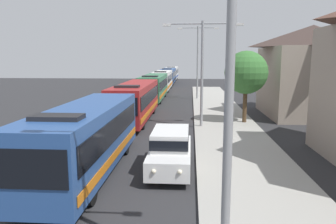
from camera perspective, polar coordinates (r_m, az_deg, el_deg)
bus_lead at (r=15.06m, az=-13.91°, el=-4.13°), size 2.58×10.66×3.21m
bus_second_in_line at (r=27.38m, az=-5.69°, el=2.10°), size 2.58×11.82×3.21m
bus_middle at (r=40.64m, az=-2.50°, el=4.51°), size 2.58×12.12×3.21m
bus_fourth_in_line at (r=53.26m, az=-0.95°, el=5.67°), size 2.58×12.43×3.21m
bus_rear at (r=66.44m, az=0.04°, el=6.41°), size 2.58×12.31×3.21m
bus_tail_end at (r=79.74m, az=0.71°, el=6.90°), size 2.58×11.77×3.21m
white_suv at (r=15.10m, az=0.45°, el=-6.38°), size 1.86×4.92×1.90m
streetlamp_near at (r=6.87m, az=10.91°, el=11.05°), size 4.97×0.28×8.66m
streetlamp_mid at (r=23.89m, az=6.00°, el=8.64°), size 5.70×0.28×7.61m
streetlamp_far at (r=40.94m, az=5.21°, el=9.80°), size 5.03×0.28×8.86m
roadside_tree at (r=26.06m, az=13.50°, el=6.70°), size 3.34×3.34×5.57m
house_distant_gabled at (r=31.85m, az=23.70°, el=6.70°), size 8.00×9.38×8.02m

